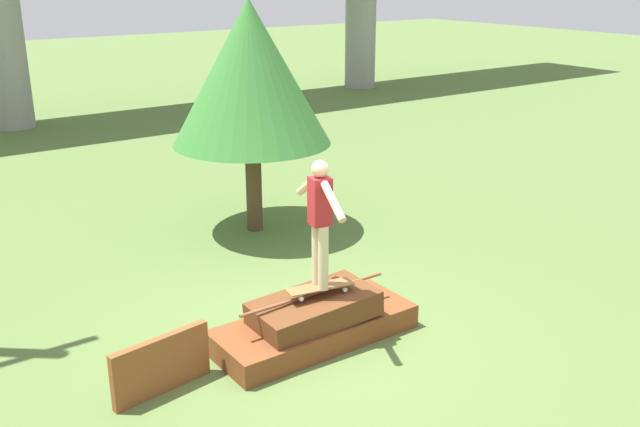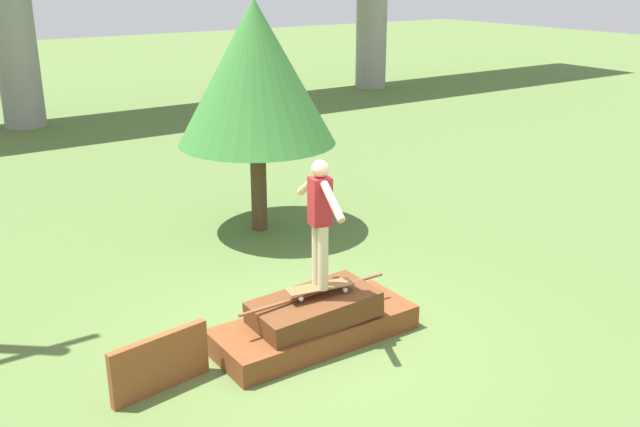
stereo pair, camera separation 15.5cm
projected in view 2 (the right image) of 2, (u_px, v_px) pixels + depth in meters
name	position (u px, v px, depth m)	size (l,w,h in m)	color
ground_plane	(315.00, 339.00, 8.46)	(80.00, 80.00, 0.00)	#567038
scrap_pile	(315.00, 322.00, 8.37)	(2.44, 0.96, 0.62)	brown
scrap_plank_loose	(160.00, 363.00, 7.37)	(1.12, 0.25, 0.62)	brown
skateboard	(320.00, 287.00, 8.21)	(0.82, 0.35, 0.09)	brown
skater	(320.00, 216.00, 7.93)	(0.29, 1.16, 1.50)	#C6B78E
tree_behind_left	(255.00, 73.00, 11.19)	(2.55, 2.55, 3.76)	#4C3823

